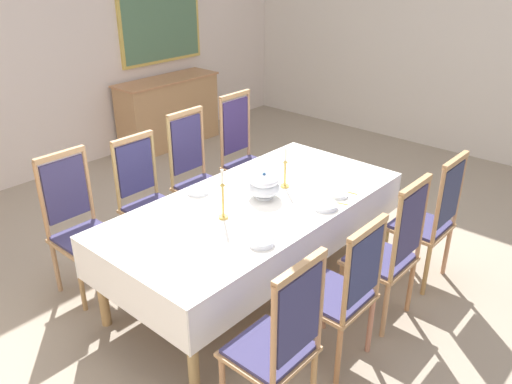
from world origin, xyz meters
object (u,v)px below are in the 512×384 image
(chair_north_b, at_px, (147,198))
(candlestick_west, at_px, (223,199))
(chair_south_b, at_px, (343,291))
(chair_north_c, at_px, (197,174))
(bowl_far_left, at_px, (198,190))
(chair_south_a, at_px, (279,342))
(chair_north_a, at_px, (79,224))
(bowl_near_right, at_px, (338,194))
(sideboard, at_px, (169,112))
(framed_painting, at_px, (160,9))
(dining_table, at_px, (256,210))
(spoon_primary, at_px, (331,201))
(spoon_secondary, at_px, (342,190))
(chair_north_d, at_px, (244,154))
(chair_south_d, at_px, (429,218))
(chair_south_c, at_px, (389,251))
(bowl_near_left, at_px, (325,205))
(candlestick_east, at_px, (285,172))
(bowl_far_right, at_px, (261,241))
(soup_tureen, at_px, (264,185))

(chair_north_b, height_order, candlestick_west, candlestick_west)
(chair_south_b, bearing_deg, chair_north_c, 73.54)
(bowl_far_left, bearing_deg, chair_north_c, 48.51)
(chair_south_a, relative_size, chair_north_a, 1.00)
(chair_north_c, xyz_separation_m, bowl_near_right, (0.19, -1.39, 0.17))
(chair_north_a, height_order, chair_north_c, chair_north_c)
(bowl_far_left, distance_m, sideboard, 3.17)
(chair_north_a, distance_m, framed_painting, 3.76)
(chair_south_b, relative_size, chair_north_b, 0.98)
(dining_table, relative_size, framed_painting, 1.79)
(chair_south_b, bearing_deg, framed_painting, 63.51)
(spoon_primary, height_order, spoon_secondary, same)
(chair_north_b, distance_m, spoon_secondary, 1.63)
(sideboard, bearing_deg, chair_north_d, 70.77)
(chair_south_b, bearing_deg, chair_south_a, -179.65)
(dining_table, bearing_deg, chair_north_a, 133.38)
(dining_table, height_order, bowl_near_right, bowl_near_right)
(chair_north_c, height_order, bowl_far_left, chair_north_c)
(bowl_near_right, distance_m, spoon_secondary, 0.11)
(bowl_far_left, bearing_deg, spoon_primary, -57.06)
(chair_south_d, height_order, bowl_near_right, chair_south_d)
(chair_north_a, xyz_separation_m, chair_south_c, (1.22, -1.96, 0.00))
(chair_north_a, distance_m, bowl_near_left, 1.86)
(chair_south_b, distance_m, candlestick_east, 1.20)
(chair_south_a, xyz_separation_m, chair_north_c, (1.22, 1.96, 0.01))
(chair_south_b, xyz_separation_m, bowl_near_right, (0.77, 0.56, 0.21))
(chair_north_a, relative_size, chair_north_c, 0.97)
(dining_table, relative_size, chair_south_d, 2.19)
(bowl_near_left, bearing_deg, spoon_secondary, 11.68)
(bowl_near_left, relative_size, spoon_secondary, 1.03)
(dining_table, xyz_separation_m, bowl_far_left, (-0.19, 0.44, 0.10))
(dining_table, bearing_deg, bowl_far_right, -135.25)
(chair_south_b, height_order, candlestick_east, candlestick_east)
(framed_painting, bearing_deg, chair_north_c, -123.91)
(chair_north_d, bearing_deg, sideboard, -109.23)
(chair_north_a, xyz_separation_m, sideboard, (2.57, 2.03, -0.11))
(soup_tureen, bearing_deg, spoon_secondary, -37.83)
(chair_north_c, bearing_deg, chair_north_d, -179.85)
(chair_north_c, distance_m, spoon_secondary, 1.41)
(spoon_secondary, bearing_deg, chair_south_a, -166.78)
(dining_table, relative_size, chair_north_c, 2.07)
(chair_south_d, height_order, candlestick_west, candlestick_west)
(soup_tureen, relative_size, bowl_far_right, 1.51)
(soup_tureen, distance_m, sideboard, 3.40)
(chair_north_a, height_order, chair_north_b, chair_north_a)
(bowl_near_left, bearing_deg, candlestick_west, 143.14)
(chair_north_a, height_order, bowl_near_right, chair_north_a)
(chair_north_d, bearing_deg, chair_south_a, 46.46)
(soup_tureen, bearing_deg, chair_north_a, 136.13)
(chair_south_a, bearing_deg, chair_south_d, 0.03)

